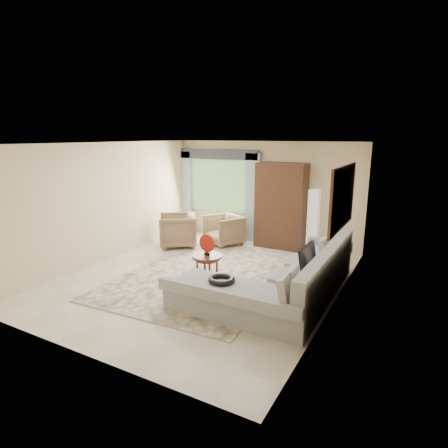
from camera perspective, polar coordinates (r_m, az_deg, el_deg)
The scene contains 17 objects.
ground at distance 7.46m, azimuth -3.01°, elevation -8.20°, with size 6.00×6.00×0.00m, color silver.
area_rug at distance 7.52m, azimuth -3.04°, elevation -7.96°, with size 3.00×4.00×0.02m, color #F6E1C3.
sectional_sofa at distance 6.50m, azimuth 9.78°, elevation -9.07°, with size 2.30×3.46×0.90m.
tv_screen at distance 6.42m, azimuth 12.67°, elevation -5.32°, with size 0.06×0.74×0.48m, color black.
garden_hose at distance 5.91m, azimuth -0.37°, elevation -8.45°, with size 0.43×0.43×0.09m, color black.
coffee_table at distance 7.07m, azimuth -2.58°, elevation -6.86°, with size 0.57×0.57×0.57m.
red_disc at distance 6.91m, azimuth -2.63°, elevation -2.96°, with size 0.34×0.34×0.03m, color #AB1811.
armchair_left at distance 9.46m, azimuth -7.07°, elevation -0.97°, with size 0.88×0.91×0.82m, color #866449.
armchair_right at distance 9.56m, azimuth 0.04°, elevation -0.91°, with size 0.81×0.84×0.76m, color olive.
potted_plant at distance 10.64m, azimuth -5.29°, elevation -0.09°, with size 0.49×0.42×0.54m, color #999999.
armoire at distance 9.31m, azimuth 8.68°, elevation 2.76°, with size 1.20×0.55×2.10m, color black.
floor_lamp at distance 9.19m, azimuth 13.42°, elevation 0.50°, with size 0.24×0.24×1.50m, color silver.
window at distance 10.27m, azimuth -0.79°, elevation 5.88°, with size 1.80×0.04×1.40m, color #669E59.
curtain_left at distance 10.78m, azimuth -5.90°, elevation 4.83°, with size 0.40×0.08×2.30m, color #9EB7CC.
curtain_right at distance 9.76m, azimuth 4.34°, elevation 3.96°, with size 0.40×0.08×2.30m, color #9EB7CC.
valance at distance 10.13m, azimuth -1.01°, elevation 10.60°, with size 2.40×0.12×0.26m, color #1E232D.
wall_mirror at distance 6.43m, azimuth 17.60°, elevation 3.87°, with size 0.05×1.70×1.05m.
Camera 1 is at (3.68, -5.89, 2.75)m, focal length 30.00 mm.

